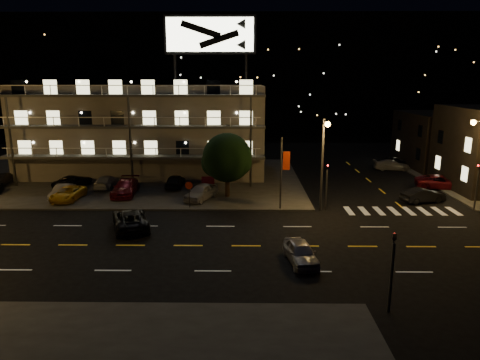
{
  "coord_description": "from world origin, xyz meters",
  "views": [
    {
      "loc": [
        1.92,
        -27.6,
        11.15
      ],
      "look_at": [
        1.48,
        8.0,
        2.79
      ],
      "focal_mm": 32.0,
      "sensor_mm": 36.0,
      "label": 1
    }
  ],
  "objects_px": {
    "lot_car_2": "(68,193)",
    "road_car_west": "(130,219)",
    "road_car_east": "(301,252)",
    "side_car_0": "(423,195)",
    "lot_car_7": "(107,182)",
    "lot_car_4": "(201,192)",
    "tree": "(227,159)"
  },
  "relations": [
    {
      "from": "lot_car_2",
      "to": "lot_car_4",
      "type": "height_order",
      "value": "lot_car_4"
    },
    {
      "from": "road_car_west",
      "to": "side_car_0",
      "type": "bearing_deg",
      "value": 176.84
    },
    {
      "from": "side_car_0",
      "to": "lot_car_7",
      "type": "bearing_deg",
      "value": 65.27
    },
    {
      "from": "road_car_west",
      "to": "road_car_east",
      "type": "bearing_deg",
      "value": 133.75
    },
    {
      "from": "lot_car_7",
      "to": "side_car_0",
      "type": "bearing_deg",
      "value": 173.45
    },
    {
      "from": "tree",
      "to": "lot_car_4",
      "type": "relative_size",
      "value": 1.44
    },
    {
      "from": "tree",
      "to": "side_car_0",
      "type": "height_order",
      "value": "tree"
    },
    {
      "from": "tree",
      "to": "road_car_west",
      "type": "height_order",
      "value": "tree"
    },
    {
      "from": "lot_car_2",
      "to": "lot_car_4",
      "type": "distance_m",
      "value": 12.47
    },
    {
      "from": "lot_car_2",
      "to": "lot_car_7",
      "type": "xyz_separation_m",
      "value": [
        2.19,
        4.69,
        0.01
      ]
    },
    {
      "from": "road_car_east",
      "to": "lot_car_2",
      "type": "bearing_deg",
      "value": 137.18
    },
    {
      "from": "side_car_0",
      "to": "road_car_west",
      "type": "relative_size",
      "value": 0.77
    },
    {
      "from": "lot_car_2",
      "to": "road_car_east",
      "type": "relative_size",
      "value": 1.14
    },
    {
      "from": "lot_car_4",
      "to": "road_car_east",
      "type": "xyz_separation_m",
      "value": [
        7.61,
        -13.91,
        -0.21
      ]
    },
    {
      "from": "tree",
      "to": "lot_car_2",
      "type": "bearing_deg",
      "value": -174.27
    },
    {
      "from": "tree",
      "to": "lot_car_7",
      "type": "distance_m",
      "value": 13.39
    },
    {
      "from": "lot_car_2",
      "to": "lot_car_4",
      "type": "xyz_separation_m",
      "value": [
        12.46,
        0.34,
        0.1
      ]
    },
    {
      "from": "side_car_0",
      "to": "road_car_east",
      "type": "relative_size",
      "value": 1.04
    },
    {
      "from": "lot_car_7",
      "to": "road_car_east",
      "type": "relative_size",
      "value": 1.1
    },
    {
      "from": "lot_car_2",
      "to": "road_car_west",
      "type": "bearing_deg",
      "value": -41.06
    },
    {
      "from": "lot_car_4",
      "to": "side_car_0",
      "type": "relative_size",
      "value": 1.04
    },
    {
      "from": "tree",
      "to": "side_car_0",
      "type": "xyz_separation_m",
      "value": [
        18.32,
        -1.44,
        -3.12
      ]
    },
    {
      "from": "side_car_0",
      "to": "road_car_west",
      "type": "bearing_deg",
      "value": 90.16
    },
    {
      "from": "tree",
      "to": "side_car_0",
      "type": "bearing_deg",
      "value": -4.49
    },
    {
      "from": "lot_car_2",
      "to": "side_car_0",
      "type": "relative_size",
      "value": 1.1
    },
    {
      "from": "lot_car_2",
      "to": "road_car_west",
      "type": "distance_m",
      "value": 10.76
    },
    {
      "from": "tree",
      "to": "lot_car_4",
      "type": "height_order",
      "value": "tree"
    },
    {
      "from": "lot_car_4",
      "to": "lot_car_7",
      "type": "bearing_deg",
      "value": -178.51
    },
    {
      "from": "tree",
      "to": "lot_car_7",
      "type": "height_order",
      "value": "tree"
    },
    {
      "from": "lot_car_7",
      "to": "road_car_east",
      "type": "height_order",
      "value": "lot_car_7"
    },
    {
      "from": "lot_car_4",
      "to": "road_car_east",
      "type": "height_order",
      "value": "lot_car_4"
    },
    {
      "from": "lot_car_2",
      "to": "lot_car_4",
      "type": "bearing_deg",
      "value": 3.92
    }
  ]
}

